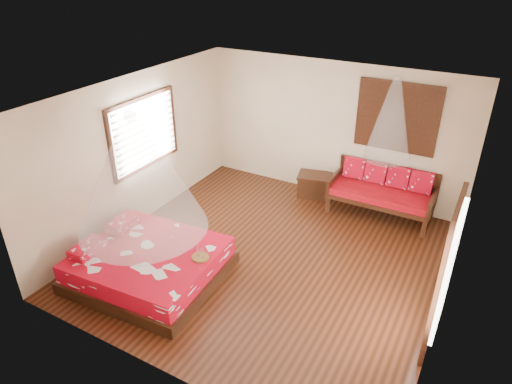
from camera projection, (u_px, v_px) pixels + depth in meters
room at (271, 185)px, 7.13m from camera, size 5.54×5.54×2.84m
bed at (149, 264)px, 7.23m from camera, size 2.29×2.10×0.65m
daybed at (383, 190)px, 8.86m from camera, size 1.97×0.88×0.98m
storage_chest at (315, 185)px, 9.66m from camera, size 0.80×0.66×0.48m
shutter_panel at (397, 117)px, 8.47m from camera, size 1.52×0.06×1.32m
window_left at (144, 133)px, 8.31m from camera, size 0.10×1.74×1.34m
glazed_door at (442, 276)px, 5.66m from camera, size 0.08×1.02×2.16m
wine_tray at (200, 255)px, 6.92m from camera, size 0.27×0.27×0.22m
mosquito_net_main at (137, 173)px, 6.46m from camera, size 1.92×1.92×1.80m
mosquito_net_daybed at (391, 119)px, 8.06m from camera, size 0.84×0.84×1.50m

